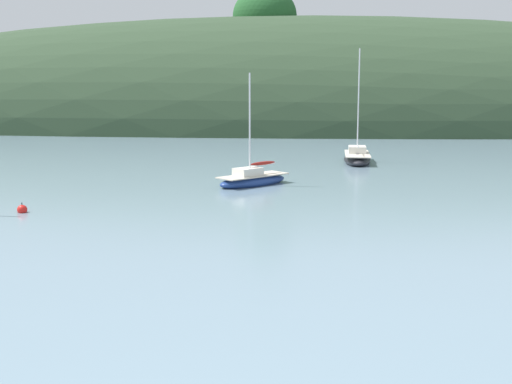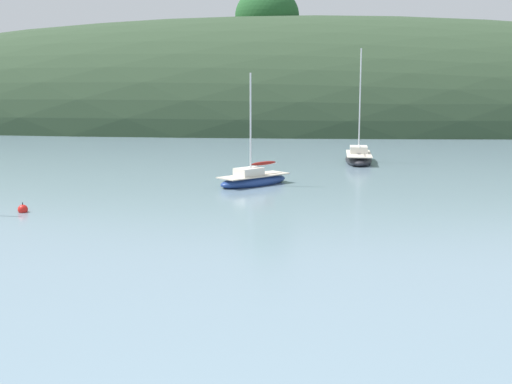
% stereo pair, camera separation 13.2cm
% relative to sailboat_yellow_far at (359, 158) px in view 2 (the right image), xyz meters
% --- Properties ---
extents(far_shoreline_hill, '(150.00, 36.00, 31.36)m').
position_rel_sailboat_yellow_far_xyz_m(far_shoreline_hill, '(-5.59, 37.80, -0.28)').
color(far_shoreline_hill, '#2D422B').
rests_on(far_shoreline_hill, ground).
extents(sailboat_yellow_far, '(2.09, 5.56, 8.17)m').
position_rel_sailboat_yellow_far_xyz_m(sailboat_yellow_far, '(0.00, 0.00, 0.00)').
color(sailboat_yellow_far, '#232328').
rests_on(sailboat_yellow_far, ground).
extents(sailboat_orange_cutter, '(4.31, 4.40, 6.32)m').
position_rel_sailboat_yellow_far_xyz_m(sailboat_orange_cutter, '(-6.58, -10.88, -0.04)').
color(sailboat_orange_cutter, navy).
rests_on(sailboat_orange_cutter, ground).
extents(mooring_buoy_inner, '(0.44, 0.44, 0.54)m').
position_rel_sailboat_yellow_far_xyz_m(mooring_buoy_inner, '(-16.05, -19.45, -0.23)').
color(mooring_buoy_inner, red).
rests_on(mooring_buoy_inner, ground).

